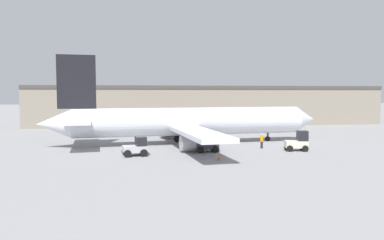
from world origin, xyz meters
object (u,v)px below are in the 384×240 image
object	(u,v)px
belt_loader_truck	(208,143)
pushback_tug	(136,147)
airplane	(185,122)
baggage_tug	(298,142)
safety_cone_near	(219,158)
ground_crew_worker	(262,141)

from	to	relation	value
belt_loader_truck	pushback_tug	size ratio (longest dim) A/B	0.97
belt_loader_truck	airplane	bearing A→B (deg)	98.51
baggage_tug	safety_cone_near	world-z (taller)	baggage_tug
baggage_tug	belt_loader_truck	bearing A→B (deg)	-174.67
safety_cone_near	pushback_tug	bearing A→B (deg)	153.80
ground_crew_worker	baggage_tug	xyz separation A→B (m)	(3.65, -2.69, 0.12)
ground_crew_worker	baggage_tug	bearing A→B (deg)	105.61
ground_crew_worker	baggage_tug	size ratio (longest dim) A/B	0.64
belt_loader_truck	ground_crew_worker	bearing A→B (deg)	9.01
baggage_tug	pushback_tug	xyz separation A→B (m)	(-19.41, -0.61, -0.09)
airplane	safety_cone_near	xyz separation A→B (m)	(1.84, -13.02, -2.80)
baggage_tug	ground_crew_worker	bearing A→B (deg)	153.23
safety_cone_near	airplane	bearing A→B (deg)	98.04
ground_crew_worker	pushback_tug	xyz separation A→B (m)	(-15.76, -3.30, 0.02)
airplane	safety_cone_near	world-z (taller)	airplane
ground_crew_worker	pushback_tug	size ratio (longest dim) A/B	0.63
pushback_tug	safety_cone_near	bearing A→B (deg)	-35.15
baggage_tug	belt_loader_truck	world-z (taller)	baggage_tug
ground_crew_worker	pushback_tug	bearing A→B (deg)	-26.09
airplane	belt_loader_truck	world-z (taller)	airplane
ground_crew_worker	safety_cone_near	bearing A→B (deg)	7.90
ground_crew_worker	baggage_tug	world-z (taller)	baggage_tug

